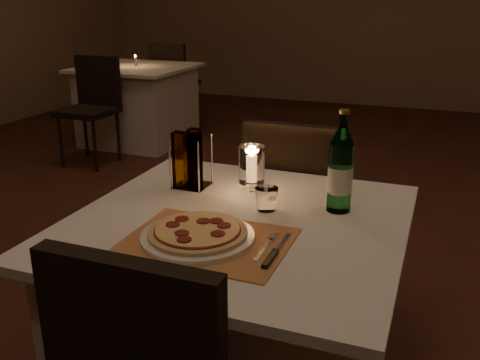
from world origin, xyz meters
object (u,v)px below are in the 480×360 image
(plate, at_px, (198,237))
(pizza, at_px, (198,231))
(tumbler, at_px, (266,199))
(neighbor_table_left, at_px, (138,104))
(chair_far, at_px, (297,198))
(main_table, at_px, (238,321))
(hurricane_candle, at_px, (252,166))
(water_bottle, at_px, (340,171))

(plate, bearing_deg, pizza, 104.38)
(tumbler, bearing_deg, neighbor_table_left, 127.79)
(chair_far, bearing_deg, neighbor_table_left, 133.65)
(main_table, height_order, plate, plate)
(plate, bearing_deg, main_table, 74.48)
(hurricane_candle, height_order, neighbor_table_left, hurricane_candle)
(pizza, height_order, hurricane_candle, hurricane_candle)
(main_table, xyz_separation_m, tumbler, (0.06, 0.10, 0.40))
(water_bottle, distance_m, hurricane_candle, 0.31)
(water_bottle, bearing_deg, plate, -132.08)
(pizza, bearing_deg, main_table, 74.46)
(chair_far, height_order, hurricane_candle, hurricane_candle)
(plate, height_order, neighbor_table_left, plate)
(main_table, xyz_separation_m, plate, (-0.05, -0.18, 0.38))
(plate, xyz_separation_m, pizza, (-0.00, 0.00, 0.02))
(main_table, bearing_deg, water_bottle, 33.16)
(plate, height_order, tumbler, tumbler)
(plate, xyz_separation_m, water_bottle, (0.32, 0.36, 0.12))
(chair_far, height_order, water_bottle, water_bottle)
(main_table, distance_m, hurricane_candle, 0.52)
(hurricane_candle, bearing_deg, neighbor_table_left, 127.79)
(hurricane_candle, bearing_deg, tumbler, -52.21)
(water_bottle, bearing_deg, pizza, -132.09)
(tumbler, bearing_deg, pizza, -111.50)
(neighbor_table_left, bearing_deg, hurricane_candle, -52.21)
(chair_far, height_order, neighbor_table_left, chair_far)
(main_table, xyz_separation_m, pizza, (-0.05, -0.18, 0.39))
(water_bottle, bearing_deg, chair_far, 117.14)
(main_table, height_order, hurricane_candle, hurricane_candle)
(chair_far, distance_m, neighbor_table_left, 3.24)
(tumbler, xyz_separation_m, hurricane_candle, (-0.09, 0.12, 0.06))
(chair_far, xyz_separation_m, tumbler, (0.06, -0.62, 0.23))
(plate, relative_size, water_bottle, 0.98)
(chair_far, relative_size, hurricane_candle, 5.26)
(main_table, distance_m, water_bottle, 0.60)
(chair_far, bearing_deg, main_table, -90.00)
(main_table, xyz_separation_m, hurricane_candle, (-0.03, 0.22, 0.47))
(plate, bearing_deg, water_bottle, 47.92)
(chair_far, distance_m, tumbler, 0.66)
(tumbler, bearing_deg, main_table, -121.21)
(plate, relative_size, tumbler, 4.23)
(plate, relative_size, pizza, 1.14)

